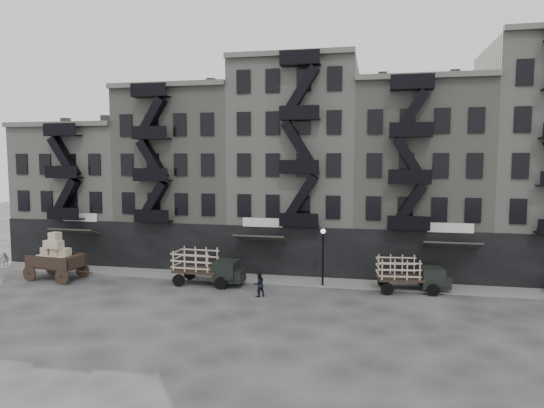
% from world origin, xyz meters
% --- Properties ---
extents(ground, '(140.00, 140.00, 0.00)m').
position_xyz_m(ground, '(0.00, 0.00, 0.00)').
color(ground, '#38383A').
rests_on(ground, ground).
extents(sidewalk, '(55.00, 2.50, 0.15)m').
position_xyz_m(sidewalk, '(0.00, 3.75, 0.07)').
color(sidewalk, slate).
rests_on(sidewalk, ground).
extents(building_west, '(10.00, 11.35, 13.20)m').
position_xyz_m(building_west, '(-20.00, 9.83, 6.00)').
color(building_west, gray).
rests_on(building_west, ground).
extents(building_midwest, '(10.00, 11.35, 16.20)m').
position_xyz_m(building_midwest, '(-10.00, 9.83, 7.50)').
color(building_midwest, gray).
rests_on(building_midwest, ground).
extents(building_center, '(10.00, 11.35, 18.20)m').
position_xyz_m(building_center, '(-0.00, 9.82, 8.50)').
color(building_center, gray).
rests_on(building_center, ground).
extents(building_mideast, '(10.00, 11.35, 16.20)m').
position_xyz_m(building_mideast, '(10.00, 9.83, 7.50)').
color(building_mideast, gray).
rests_on(building_mideast, ground).
extents(lamp_post, '(0.36, 0.36, 4.28)m').
position_xyz_m(lamp_post, '(3.00, 2.60, 2.78)').
color(lamp_post, black).
rests_on(lamp_post, ground).
extents(horse, '(2.08, 1.57, 1.60)m').
position_xyz_m(horse, '(-24.00, 2.60, 0.80)').
color(horse, beige).
rests_on(horse, ground).
extents(wagon, '(4.54, 2.84, 3.62)m').
position_xyz_m(wagon, '(-17.45, 0.54, 2.07)').
color(wagon, black).
rests_on(wagon, ground).
extents(stake_truck_west, '(5.29, 2.34, 2.62)m').
position_xyz_m(stake_truck_west, '(-5.46, 1.55, 1.49)').
color(stake_truck_west, black).
rests_on(stake_truck_west, ground).
extents(stake_truck_east, '(5.09, 2.52, 2.46)m').
position_xyz_m(stake_truck_east, '(9.13, 2.62, 1.41)').
color(stake_truck_east, black).
rests_on(stake_truck_east, ground).
extents(pedestrian_mid, '(1.06, 1.05, 1.73)m').
position_xyz_m(pedestrian_mid, '(-0.97, -0.70, 0.86)').
color(pedestrian_mid, black).
rests_on(pedestrian_mid, ground).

